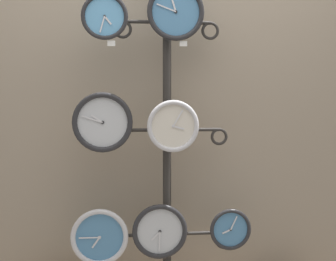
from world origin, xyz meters
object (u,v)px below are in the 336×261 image
clock_bottom_left (100,237)px  display_stand (167,209)px  clock_top_center (176,12)px  clock_middle_left (103,122)px  clock_bottom_right (230,229)px  clock_bottom_center (160,231)px  clock_top_left (105,16)px  clock_middle_center (173,126)px

clock_bottom_left → display_stand: bearing=14.9°
clock_top_center → clock_middle_left: 0.69m
display_stand → clock_bottom_right: 0.36m
clock_top_center → clock_bottom_center: 1.17m
display_stand → clock_bottom_left: 0.40m
clock_middle_left → clock_bottom_left: size_ratio=1.04×
display_stand → clock_bottom_left: display_stand is taller
display_stand → clock_top_left: bearing=-161.4°
clock_top_left → clock_bottom_left: clock_top_left is taller
clock_bottom_right → clock_bottom_left: bearing=-179.8°
clock_bottom_left → clock_bottom_right: size_ratio=1.33×
display_stand → clock_top_center: (0.04, -0.08, 1.07)m
clock_bottom_center → clock_bottom_right: bearing=-0.2°
clock_middle_center → clock_bottom_right: clock_middle_center is taller
display_stand → clock_middle_left: size_ratio=6.48×
display_stand → clock_top_left: (-0.33, -0.11, 1.03)m
display_stand → clock_middle_center: 0.48m
clock_top_left → clock_top_center: clock_top_center is taller
clock_middle_center → clock_bottom_right: 0.65m
display_stand → clock_bottom_center: 0.14m
clock_middle_center → clock_bottom_center: (-0.07, 0.01, -0.57)m
clock_top_left → clock_bottom_left: bearing=159.6°
clock_middle_center → clock_bottom_left: bearing=178.9°
display_stand → clock_middle_center: bearing=-79.2°
display_stand → clock_middle_left: 0.61m
clock_top_left → clock_bottom_right: 1.31m
clock_middle_center → clock_bottom_right: (0.32, 0.01, -0.57)m
clock_top_left → display_stand: bearing=18.6°
clock_top_left → clock_bottom_right: bearing=1.4°
clock_bottom_left → clock_middle_left: bearing=35.6°
display_stand → clock_top_center: size_ratio=6.77×
clock_bottom_left → clock_bottom_right: bearing=0.2°
clock_middle_left → clock_bottom_right: (0.69, -0.01, -0.59)m
clock_top_center → display_stand: bearing=113.8°
clock_bottom_center → clock_middle_center: bearing=-8.8°
clock_top_left → clock_middle_center: clock_top_left is taller
clock_top_left → clock_bottom_center: clock_top_left is taller
clock_bottom_center → clock_bottom_left: bearing=-179.4°
clock_top_left → clock_middle_center: bearing=1.1°
clock_bottom_center → clock_bottom_right: clock_bottom_center is taller
clock_top_center → clock_bottom_center: size_ratio=1.02×
clock_top_left → clock_bottom_left: 1.15m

